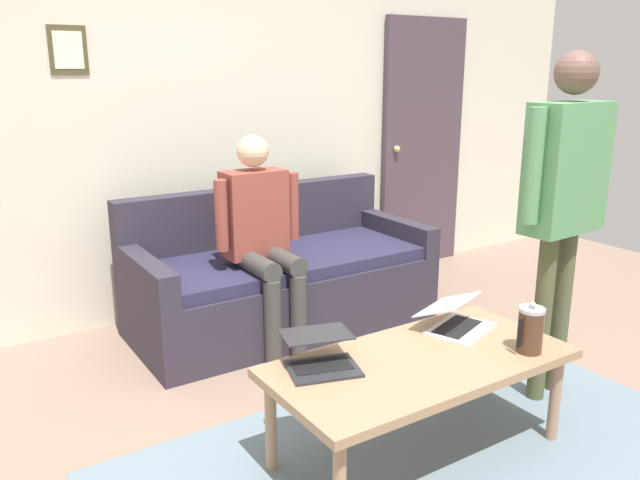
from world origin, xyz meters
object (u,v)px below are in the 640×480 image
(laptop_center, at_px, (321,356))
(french_press, at_px, (530,330))
(couch, at_px, (280,279))
(laptop_left, at_px, (456,320))
(person_seated, at_px, (261,229))
(interior_door, at_px, (423,146))
(coffee_table, at_px, (420,368))
(person_standing, at_px, (565,185))

(laptop_center, relative_size, french_press, 1.66)
(couch, bearing_deg, laptop_left, 94.73)
(laptop_center, bearing_deg, laptop_left, 178.52)
(couch, distance_m, laptop_center, 1.61)
(person_seated, bearing_deg, french_press, 105.81)
(interior_door, bearing_deg, laptop_center, 40.83)
(laptop_left, height_order, person_seated, person_seated)
(laptop_left, distance_m, person_seated, 1.33)
(interior_door, xyz_separation_m, couch, (1.69, 0.54, -0.72))
(coffee_table, bearing_deg, laptop_center, -23.23)
(person_standing, bearing_deg, couch, -66.41)
(laptop_center, xyz_separation_m, person_standing, (-1.32, 0.13, 0.61))
(laptop_left, relative_size, person_standing, 0.23)
(person_seated, bearing_deg, interior_door, -158.44)
(couch, relative_size, laptop_center, 5.03)
(interior_door, distance_m, french_press, 2.84)
(interior_door, bearing_deg, french_press, 58.11)
(couch, distance_m, coffee_table, 1.66)
(laptop_center, bearing_deg, coffee_table, 156.77)
(person_standing, bearing_deg, coffee_table, 2.82)
(french_press, height_order, person_standing, person_standing)
(couch, relative_size, person_standing, 1.12)
(couch, height_order, coffee_table, couch)
(laptop_center, bearing_deg, person_seated, -107.14)
(person_standing, bearing_deg, person_seated, -55.44)
(interior_door, height_order, person_standing, interior_door)
(couch, xyz_separation_m, person_standing, (-0.70, 1.59, 0.81))
(interior_door, height_order, coffee_table, interior_door)
(coffee_table, bearing_deg, person_standing, -177.18)
(laptop_center, bearing_deg, couch, -113.18)
(couch, distance_m, laptop_left, 1.50)
(person_seated, bearing_deg, couch, -137.33)
(couch, height_order, laptop_center, couch)
(coffee_table, relative_size, person_standing, 0.76)
(couch, height_order, laptop_left, couch)
(interior_door, xyz_separation_m, laptop_left, (1.57, 2.03, -0.52))
(interior_door, height_order, french_press, interior_door)
(couch, bearing_deg, coffee_table, 82.03)
(person_standing, xyz_separation_m, person_seated, (0.94, -1.37, -0.38))
(laptop_center, height_order, french_press, french_press)
(interior_door, relative_size, couch, 1.06)
(laptop_left, bearing_deg, coffee_table, 23.32)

